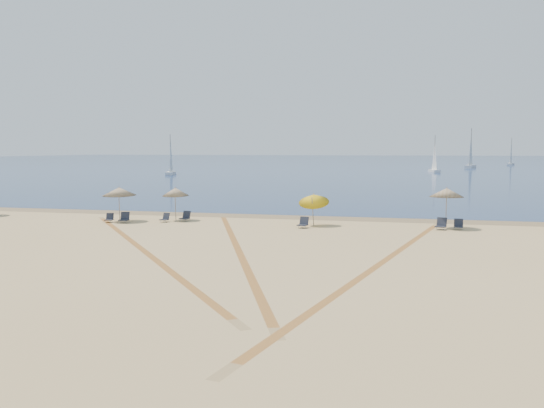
{
  "coord_description": "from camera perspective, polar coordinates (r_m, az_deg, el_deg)",
  "views": [
    {
      "loc": [
        9.05,
        -17.5,
        4.94
      ],
      "look_at": [
        0.0,
        20.0,
        1.3
      ],
      "focal_mm": 38.73,
      "sensor_mm": 36.0,
      "label": 1
    }
  ],
  "objects": [
    {
      "name": "ground",
      "position": [
        20.31,
        -13.53,
        -8.85
      ],
      "size": [
        160.0,
        160.0,
        0.0
      ],
      "primitive_type": "plane",
      "color": "tan",
      "rests_on": "ground"
    },
    {
      "name": "ocean",
      "position": [
        242.71,
        11.47,
        4.13
      ],
      "size": [
        500.0,
        500.0,
        0.0
      ],
      "primitive_type": "plane",
      "color": "#0C2151",
      "rests_on": "ground"
    },
    {
      "name": "wet_sand",
      "position": [
        42.76,
        1.26,
        -1.24
      ],
      "size": [
        500.0,
        500.0,
        0.0
      ],
      "primitive_type": "plane",
      "color": "olive",
      "rests_on": "ground"
    },
    {
      "name": "umbrella_1",
      "position": [
        41.3,
        -14.63,
        1.19
      ],
      "size": [
        2.29,
        2.31,
        2.38
      ],
      "color": "gray",
      "rests_on": "ground"
    },
    {
      "name": "umbrella_2",
      "position": [
        41.07,
        -9.37,
        1.17
      ],
      "size": [
        1.85,
        1.87,
        2.32
      ],
      "color": "gray",
      "rests_on": "ground"
    },
    {
      "name": "umbrella_3",
      "position": [
        37.77,
        4.08,
        0.55
      ],
      "size": [
        1.97,
        2.03,
        2.39
      ],
      "color": "gray",
      "rests_on": "ground"
    },
    {
      "name": "umbrella_4",
      "position": [
        38.04,
        16.62,
        1.08
      ],
      "size": [
        2.11,
        2.11,
        2.57
      ],
      "color": "gray",
      "rests_on": "ground"
    },
    {
      "name": "chair_1",
      "position": [
        41.1,
        -15.52,
        -1.34
      ],
      "size": [
        0.61,
        0.68,
        0.6
      ],
      "rotation": [
        0.0,
        0.0,
        0.21
      ],
      "color": "black",
      "rests_on": "ground"
    },
    {
      "name": "chair_2",
      "position": [
        40.53,
        -14.15,
        -1.33
      ],
      "size": [
        0.68,
        0.77,
        0.72
      ],
      "rotation": [
        0.0,
        0.0,
        0.14
      ],
      "color": "black",
      "rests_on": "ground"
    },
    {
      "name": "chair_3",
      "position": [
        40.38,
        -10.35,
        -1.34
      ],
      "size": [
        0.62,
        0.68,
        0.6
      ],
      "rotation": [
        0.0,
        0.0,
        -0.23
      ],
      "color": "black",
      "rests_on": "ground"
    },
    {
      "name": "chair_4",
      "position": [
        40.61,
        -8.41,
        -1.22
      ],
      "size": [
        0.69,
        0.77,
        0.69
      ],
      "rotation": [
        0.0,
        0.0,
        -0.2
      ],
      "color": "black",
      "rests_on": "ground"
    },
    {
      "name": "chair_5",
      "position": [
        36.78,
        3.06,
        -1.86
      ],
      "size": [
        0.7,
        0.78,
        0.69
      ],
      "rotation": [
        0.0,
        0.0,
        -0.21
      ],
      "color": "black",
      "rests_on": "ground"
    },
    {
      "name": "chair_6",
      "position": [
        37.44,
        16.12,
        -1.91
      ],
      "size": [
        0.78,
        0.85,
        0.73
      ],
      "rotation": [
        0.0,
        0.0,
        -0.3
      ],
      "color": "black",
      "rests_on": "ground"
    },
    {
      "name": "chair_7",
      "position": [
        37.78,
        17.67,
        -1.94
      ],
      "size": [
        0.59,
        0.68,
        0.65
      ],
      "rotation": [
        0.0,
        0.0,
        -0.09
      ],
      "color": "black",
      "rests_on": "ground"
    },
    {
      "name": "sailboat_0",
      "position": [
        113.68,
        -9.81,
        4.0
      ],
      "size": [
        2.53,
        5.31,
        7.66
      ],
      "rotation": [
        0.0,
        0.0,
        0.25
      ],
      "color": "white",
      "rests_on": "ocean"
    },
    {
      "name": "sailboat_1",
      "position": [
        160.12,
        18.75,
        4.45
      ],
      "size": [
        3.48,
        7.09,
        10.24
      ],
      "rotation": [
        0.0,
        0.0,
        -0.26
      ],
      "color": "white",
      "rests_on": "ocean"
    },
    {
      "name": "sailboat_2",
      "position": [
        191.82,
        22.21,
        4.27
      ],
      "size": [
        2.89,
        5.71,
        8.24
      ],
      "rotation": [
        0.0,
        0.0,
        -0.28
      ],
      "color": "white",
      "rests_on": "ocean"
    },
    {
      "name": "sailboat_3",
      "position": [
        128.29,
        15.51,
        4.04
      ],
      "size": [
        2.41,
        5.38,
        7.76
      ],
      "rotation": [
        0.0,
        0.0,
        0.22
      ],
      "color": "white",
      "rests_on": "ocean"
    },
    {
      "name": "tire_tracks",
      "position": [
        28.25,
        -2.36,
        -4.68
      ],
      "size": [
        48.52,
        40.12,
        0.0
      ],
      "color": "tan",
      "rests_on": "ground"
    }
  ]
}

